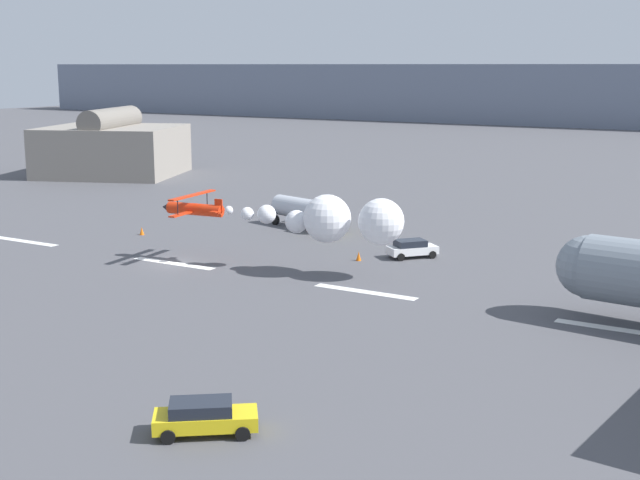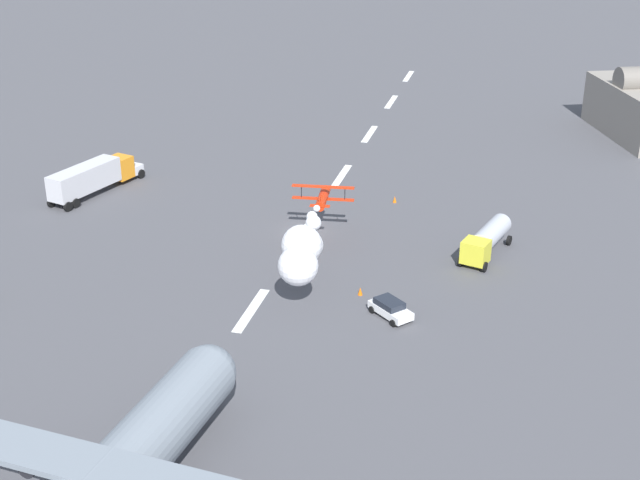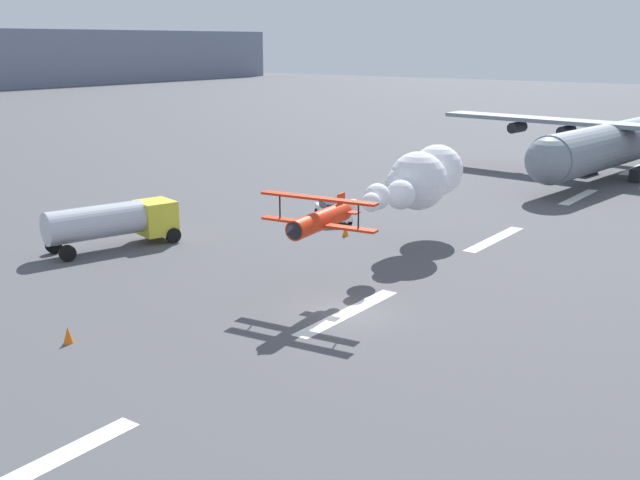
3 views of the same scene
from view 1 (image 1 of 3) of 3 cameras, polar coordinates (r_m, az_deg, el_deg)
The scene contains 13 objects.
ground_plane at distance 71.45m, azimuth -9.63°, elevation -1.53°, with size 440.00×440.00×0.00m, color #4C4C51.
runway_stripe_3 at distance 83.75m, azimuth -18.90°, elevation -0.08°, with size 8.00×0.90×0.01m, color white.
runway_stripe_4 at distance 71.44m, azimuth -9.63°, elevation -1.53°, with size 8.00×0.90×0.01m, color white.
runway_stripe_5 at distance 61.79m, azimuth 3.00°, elevation -3.43°, with size 8.00×0.90×0.01m, color white.
runway_stripe_6 at distance 56.15m, azimuth 19.23°, elevation -5.61°, with size 8.00×0.90×0.01m, color white.
mountain_ridge_distant at distance 237.06m, azimuth 19.89°, elevation 8.91°, with size 396.00×16.00×16.07m, color slate.
stunt_biplane_red at distance 66.05m, azimuth 0.82°, elevation 1.39°, with size 21.14×6.85×3.69m.
fuel_tanker_truck at distance 85.42m, azimuth -0.82°, elevation 1.94°, with size 8.72×4.84×2.90m.
followme_car_yellow at distance 38.86m, azimuth -7.64°, elevation -11.45°, with size 4.71×4.16×1.52m.
airport_staff_sedan at distance 72.83m, azimuth 6.07°, elevation -0.53°, with size 4.05×4.29×1.52m.
hangar_building at distance 130.38m, azimuth -13.53°, elevation 5.90°, with size 23.43×22.23×9.78m.
traffic_cone_near at distance 83.91m, azimuth -11.67°, elevation 0.59°, with size 0.44×0.44×0.75m, color orange.
traffic_cone_far at distance 71.44m, azimuth 2.56°, elevation -1.07°, with size 0.44×0.44×0.75m, color orange.
Camera 1 is at (45.29, -52.93, 15.89)m, focal length 48.53 mm.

